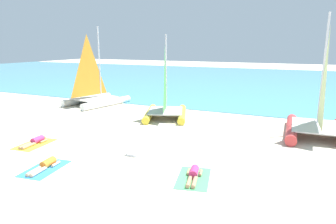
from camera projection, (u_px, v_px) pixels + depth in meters
name	position (u px, v px, depth m)	size (l,w,h in m)	color
ground_plane	(199.00, 115.00, 20.04)	(120.00, 120.00, 0.00)	beige
ocean_water	(252.00, 80.00, 38.90)	(120.00, 40.00, 0.05)	#4C9EB7
sailboat_red	(319.00, 119.00, 15.09)	(3.15, 4.78, 6.10)	#CC3838
sailboat_yellow	(166.00, 106.00, 19.07)	(3.76, 4.60, 5.17)	yellow
sailboat_white	(95.00, 93.00, 23.26)	(3.86, 5.07, 5.90)	white
towel_left	(35.00, 144.00, 14.14)	(1.10, 1.90, 0.01)	yellow
sunbather_left	(35.00, 141.00, 14.17)	(0.58, 1.57, 0.30)	#D83372
towel_middle	(45.00, 168.00, 11.37)	(1.10, 1.90, 0.01)	#338CD8
sunbather_middle	(46.00, 165.00, 11.41)	(0.62, 1.57, 0.30)	orange
towel_right	(193.00, 178.00, 10.55)	(1.10, 1.90, 0.01)	#4CB266
sunbather_right	(194.00, 174.00, 10.58)	(0.73, 1.56, 0.30)	#D83372
cooler_box	(134.00, 151.00, 12.70)	(0.50, 0.36, 0.36)	white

